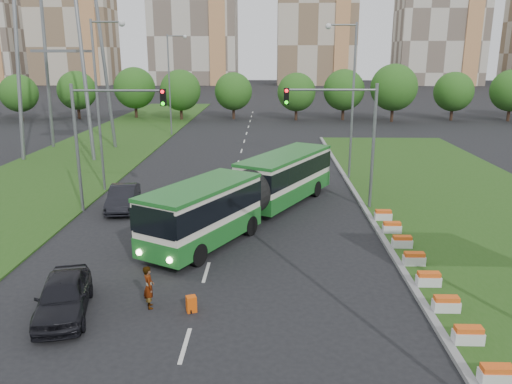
{
  "coord_description": "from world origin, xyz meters",
  "views": [
    {
      "loc": [
        -0.16,
        -21.08,
        9.68
      ],
      "look_at": [
        -0.82,
        4.54,
        2.6
      ],
      "focal_mm": 35.0,
      "sensor_mm": 36.0,
      "label": 1
    }
  ],
  "objects_px": {
    "traffic_mast_median": "(348,127)",
    "articulated_bus": "(246,191)",
    "car_left_far": "(123,198)",
    "traffic_mast_left": "(101,128)",
    "car_left_near": "(63,296)",
    "shopping_trolley": "(191,304)",
    "pedestrian": "(149,287)"
  },
  "relations": [
    {
      "from": "traffic_mast_median",
      "to": "articulated_bus",
      "type": "xyz_separation_m",
      "value": [
        -6.27,
        -2.23,
        -3.57
      ]
    },
    {
      "from": "articulated_bus",
      "to": "car_left_far",
      "type": "relative_size",
      "value": 3.75
    },
    {
      "from": "car_left_far",
      "to": "traffic_mast_left",
      "type": "bearing_deg",
      "value": -154.84
    },
    {
      "from": "car_left_near",
      "to": "shopping_trolley",
      "type": "height_order",
      "value": "car_left_near"
    },
    {
      "from": "traffic_mast_median",
      "to": "car_left_far",
      "type": "distance_m",
      "value": 15.02
    },
    {
      "from": "traffic_mast_median",
      "to": "traffic_mast_left",
      "type": "xyz_separation_m",
      "value": [
        -15.16,
        -1.0,
        0.0
      ]
    },
    {
      "from": "traffic_mast_median",
      "to": "car_left_near",
      "type": "bearing_deg",
      "value": -132.38
    },
    {
      "from": "traffic_mast_left",
      "to": "car_left_far",
      "type": "xyz_separation_m",
      "value": [
        0.86,
        0.54,
        -4.57
      ]
    },
    {
      "from": "traffic_mast_median",
      "to": "pedestrian",
      "type": "height_order",
      "value": "traffic_mast_median"
    },
    {
      "from": "traffic_mast_left",
      "to": "car_left_far",
      "type": "height_order",
      "value": "traffic_mast_left"
    },
    {
      "from": "traffic_mast_median",
      "to": "pedestrian",
      "type": "bearing_deg",
      "value": -125.77
    },
    {
      "from": "articulated_bus",
      "to": "car_left_far",
      "type": "bearing_deg",
      "value": -163.75
    },
    {
      "from": "traffic_mast_left",
      "to": "car_left_far",
      "type": "distance_m",
      "value": 4.69
    },
    {
      "from": "traffic_mast_median",
      "to": "shopping_trolley",
      "type": "distance_m",
      "value": 16.55
    },
    {
      "from": "traffic_mast_median",
      "to": "pedestrian",
      "type": "distance_m",
      "value": 17.04
    },
    {
      "from": "traffic_mast_left",
      "to": "shopping_trolley",
      "type": "distance_m",
      "value": 15.42
    },
    {
      "from": "articulated_bus",
      "to": "shopping_trolley",
      "type": "bearing_deg",
      "value": -69.49
    },
    {
      "from": "articulated_bus",
      "to": "car_left_far",
      "type": "distance_m",
      "value": 8.29
    },
    {
      "from": "traffic_mast_median",
      "to": "articulated_bus",
      "type": "bearing_deg",
      "value": -160.4
    },
    {
      "from": "articulated_bus",
      "to": "car_left_far",
      "type": "xyz_separation_m",
      "value": [
        -8.04,
        1.77,
        -1.0
      ]
    },
    {
      "from": "articulated_bus",
      "to": "pedestrian",
      "type": "bearing_deg",
      "value": -78.06
    },
    {
      "from": "articulated_bus",
      "to": "pedestrian",
      "type": "relative_size",
      "value": 10.05
    },
    {
      "from": "car_left_far",
      "to": "shopping_trolley",
      "type": "distance_m",
      "value": 14.66
    },
    {
      "from": "car_left_far",
      "to": "car_left_near",
      "type": "bearing_deg",
      "value": -90.66
    },
    {
      "from": "traffic_mast_left",
      "to": "car_left_near",
      "type": "distance_m",
      "value": 13.97
    },
    {
      "from": "shopping_trolley",
      "to": "traffic_mast_left",
      "type": "bearing_deg",
      "value": 98.3
    },
    {
      "from": "pedestrian",
      "to": "shopping_trolley",
      "type": "distance_m",
      "value": 1.82
    },
    {
      "from": "car_left_far",
      "to": "articulated_bus",
      "type": "bearing_deg",
      "value": -19.63
    },
    {
      "from": "traffic_mast_left",
      "to": "shopping_trolley",
      "type": "xyz_separation_m",
      "value": [
        7.25,
        -12.64,
        -5.03
      ]
    },
    {
      "from": "car_left_far",
      "to": "pedestrian",
      "type": "relative_size",
      "value": 2.68
    },
    {
      "from": "articulated_bus",
      "to": "car_left_near",
      "type": "bearing_deg",
      "value": -90.22
    },
    {
      "from": "traffic_mast_median",
      "to": "pedestrian",
      "type": "xyz_separation_m",
      "value": [
        -9.61,
        -13.34,
        -4.47
      ]
    }
  ]
}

